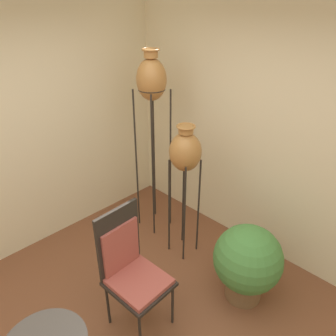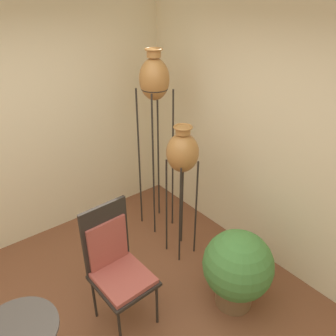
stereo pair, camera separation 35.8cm
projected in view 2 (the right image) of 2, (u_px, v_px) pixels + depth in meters
name	position (u px, v px, depth m)	size (l,w,h in m)	color
wall_back	(9.00, 132.00, 3.42)	(7.84, 0.06, 2.70)	beige
wall_right	(280.00, 144.00, 3.15)	(0.06, 7.84, 2.70)	beige
vase_stand_tall	(154.00, 84.00, 3.41)	(0.32, 0.32, 2.15)	#28231E
vase_stand_medium	(182.00, 154.00, 3.22)	(0.32, 0.32, 1.53)	#28231E
chair	(116.00, 262.00, 2.77)	(0.47, 0.51, 1.14)	#28231E
potted_plant	(237.00, 268.00, 2.96)	(0.64, 0.64, 0.80)	brown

